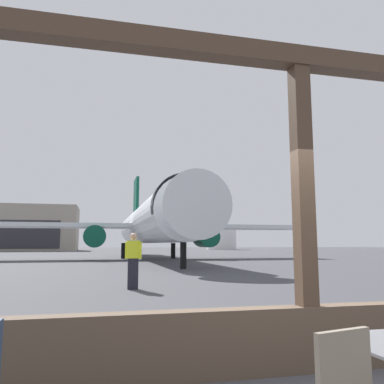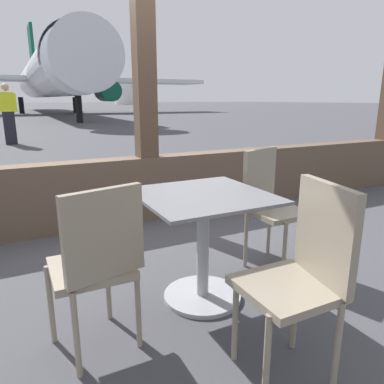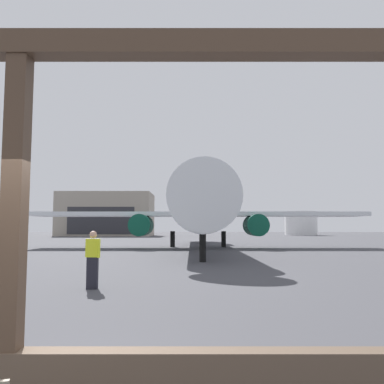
{
  "view_description": "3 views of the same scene",
  "coord_description": "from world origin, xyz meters",
  "views": [
    {
      "loc": [
        -2.32,
        -4.13,
        1.4
      ],
      "look_at": [
        2.15,
        14.87,
        4.01
      ],
      "focal_mm": 36.42,
      "sensor_mm": 36.0,
      "label": 1
    },
    {
      "loc": [
        -1.29,
        -3.67,
        1.3
      ],
      "look_at": [
        -0.33,
        -1.75,
        0.75
      ],
      "focal_mm": 33.64,
      "sensor_mm": 36.0,
      "label": 2
    },
    {
      "loc": [
        1.72,
        -3.85,
        1.85
      ],
      "look_at": [
        1.66,
        18.6,
        3.85
      ],
      "focal_mm": 37.19,
      "sensor_mm": 36.0,
      "label": 3
    }
  ],
  "objects": [
    {
      "name": "window_frame",
      "position": [
        0.0,
        0.0,
        1.31
      ],
      "size": [
        7.99,
        0.24,
        3.79
      ],
      "color": "brown",
      "rests_on": "ground"
    },
    {
      "name": "cafe_chair_aisle_left",
      "position": [
        -0.98,
        -1.99,
        0.54
      ],
      "size": [
        0.46,
        0.46,
        0.91
      ],
      "color": "gray",
      "rests_on": "ground"
    },
    {
      "name": "ground_crew_worker",
      "position": [
        -1.29,
        8.3,
        0.9
      ],
      "size": [
        0.5,
        0.34,
        1.74
      ],
      "color": "black",
      "rests_on": "ground"
    },
    {
      "name": "ground_plane",
      "position": [
        0.0,
        40.0,
        0.0
      ],
      "size": [
        220.0,
        220.0,
        0.0
      ],
      "primitive_type": "plane",
      "color": "#424247"
    },
    {
      "name": "cafe_chair_window_left",
      "position": [
        -0.17,
        -2.56,
        0.56
      ],
      "size": [
        0.45,
        0.45,
        0.95
      ],
      "color": "gray",
      "rests_on": "ground"
    },
    {
      "name": "cafe_chair_window_right",
      "position": [
        0.46,
        -1.51,
        0.55
      ],
      "size": [
        0.49,
        0.49,
        0.93
      ],
      "color": "gray",
      "rests_on": "ground"
    },
    {
      "name": "airplane",
      "position": [
        2.29,
        32.11,
        3.32
      ],
      "size": [
        30.0,
        36.63,
        10.19
      ],
      "color": "silver",
      "rests_on": "ground"
    },
    {
      "name": "fuel_storage_tank",
      "position": [
        27.26,
        89.5,
        2.76
      ],
      "size": [
        7.43,
        7.43,
        5.53
      ],
      "primitive_type": "cylinder",
      "color": "white",
      "rests_on": "ground"
    },
    {
      "name": "dining_table",
      "position": [
        -0.25,
        -1.75,
        0.42
      ],
      "size": [
        0.79,
        0.79,
        0.73
      ],
      "color": "slate",
      "rests_on": "ground"
    }
  ]
}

